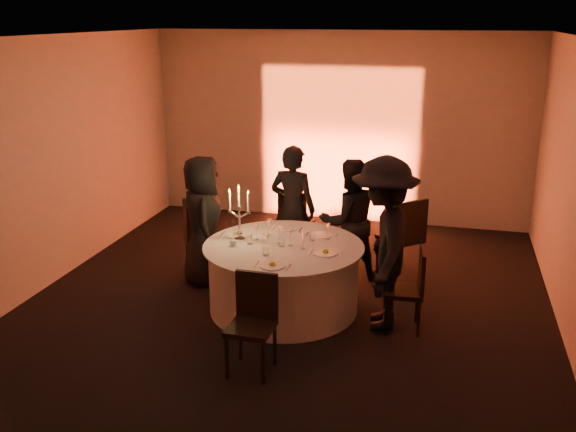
% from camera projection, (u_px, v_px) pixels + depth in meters
% --- Properties ---
extents(floor, '(7.00, 7.00, 0.00)m').
position_uv_depth(floor, '(284.00, 308.00, 7.37)').
color(floor, black).
rests_on(floor, ground).
extents(ceiling, '(7.00, 7.00, 0.00)m').
position_uv_depth(ceiling, '(283.00, 38.00, 6.46)').
color(ceiling, silver).
rests_on(ceiling, wall_back).
extents(wall_back, '(7.00, 0.00, 7.00)m').
position_uv_depth(wall_back, '(339.00, 128.00, 10.15)').
color(wall_back, beige).
rests_on(wall_back, floor).
extents(wall_front, '(7.00, 0.00, 7.00)m').
position_uv_depth(wall_front, '(129.00, 329.00, 3.68)').
color(wall_front, beige).
rests_on(wall_front, floor).
extents(wall_left, '(0.00, 7.00, 7.00)m').
position_uv_depth(wall_left, '(40.00, 166.00, 7.62)').
color(wall_left, beige).
rests_on(wall_left, floor).
extents(uplighter_fixture, '(0.25, 0.12, 0.10)m').
position_uv_depth(uplighter_fixture, '(334.00, 221.00, 10.31)').
color(uplighter_fixture, black).
rests_on(uplighter_fixture, floor).
extents(banquet_table, '(1.80, 1.80, 0.77)m').
position_uv_depth(banquet_table, '(284.00, 277.00, 7.25)').
color(banquet_table, black).
rests_on(banquet_table, floor).
extents(chair_left, '(0.59, 0.59, 0.98)m').
position_uv_depth(chair_left, '(196.00, 235.00, 8.13)').
color(chair_left, black).
rests_on(chair_left, floor).
extents(chair_back_left, '(0.47, 0.47, 0.94)m').
position_uv_depth(chair_back_left, '(295.00, 219.00, 8.83)').
color(chair_back_left, black).
rests_on(chair_back_left, floor).
extents(chair_back_right, '(0.65, 0.65, 1.05)m').
position_uv_depth(chair_back_right, '(405.00, 234.00, 8.05)').
color(chair_back_right, black).
rests_on(chair_back_right, floor).
extents(chair_right, '(0.44, 0.44, 0.90)m').
position_uv_depth(chair_right, '(411.00, 285.00, 6.74)').
color(chair_right, black).
rests_on(chair_right, floor).
extents(chair_front, '(0.42, 0.43, 0.94)m').
position_uv_depth(chair_front, '(253.00, 317.00, 5.99)').
color(chair_front, black).
rests_on(chair_front, floor).
extents(guest_left, '(0.79, 0.93, 1.61)m').
position_uv_depth(guest_left, '(203.00, 220.00, 7.87)').
color(guest_left, black).
rests_on(guest_left, floor).
extents(guest_back_left, '(0.66, 0.49, 1.67)m').
position_uv_depth(guest_back_left, '(293.00, 209.00, 8.23)').
color(guest_back_left, black).
rests_on(guest_back_left, floor).
extents(guest_back_right, '(0.95, 0.89, 1.56)m').
position_uv_depth(guest_back_right, '(349.00, 220.00, 7.95)').
color(guest_back_right, black).
rests_on(guest_back_right, floor).
extents(guest_right, '(0.82, 1.27, 1.86)m').
position_uv_depth(guest_right, '(383.00, 244.00, 6.71)').
color(guest_right, black).
rests_on(guest_right, floor).
extents(plate_left, '(0.36, 0.28, 0.08)m').
position_uv_depth(plate_left, '(237.00, 234.00, 7.44)').
color(plate_left, white).
rests_on(plate_left, banquet_table).
extents(plate_back_left, '(0.35, 0.25, 0.01)m').
position_uv_depth(plate_back_left, '(287.00, 228.00, 7.67)').
color(plate_back_left, white).
rests_on(plate_back_left, banquet_table).
extents(plate_back_right, '(0.35, 0.25, 0.01)m').
position_uv_depth(plate_back_right, '(322.00, 235.00, 7.44)').
color(plate_back_right, white).
rests_on(plate_back_right, banquet_table).
extents(plate_right, '(0.36, 0.26, 0.08)m').
position_uv_depth(plate_right, '(325.00, 252.00, 6.88)').
color(plate_right, white).
rests_on(plate_right, banquet_table).
extents(plate_front, '(0.36, 0.26, 0.08)m').
position_uv_depth(plate_front, '(272.00, 265.00, 6.53)').
color(plate_front, white).
rests_on(plate_front, banquet_table).
extents(coffee_cup, '(0.11, 0.11, 0.07)m').
position_uv_depth(coffee_cup, '(233.00, 243.00, 7.11)').
color(coffee_cup, white).
rests_on(coffee_cup, banquet_table).
extents(candelabra, '(0.27, 0.13, 0.65)m').
position_uv_depth(candelabra, '(239.00, 221.00, 7.24)').
color(candelabra, silver).
rests_on(candelabra, banquet_table).
extents(wine_glass_a, '(0.07, 0.07, 0.19)m').
position_uv_depth(wine_glass_a, '(257.00, 228.00, 7.27)').
color(wine_glass_a, white).
rests_on(wine_glass_a, banquet_table).
extents(wine_glass_b, '(0.07, 0.07, 0.19)m').
position_uv_depth(wine_glass_b, '(328.00, 228.00, 7.28)').
color(wine_glass_b, white).
rests_on(wine_glass_b, banquet_table).
extents(wine_glass_c, '(0.07, 0.07, 0.19)m').
position_uv_depth(wine_glass_c, '(268.00, 226.00, 7.36)').
color(wine_glass_c, white).
rests_on(wine_glass_c, banquet_table).
extents(wine_glass_d, '(0.07, 0.07, 0.19)m').
position_uv_depth(wine_glass_d, '(266.00, 238.00, 6.96)').
color(wine_glass_d, white).
rests_on(wine_glass_d, banquet_table).
extents(wine_glass_e, '(0.07, 0.07, 0.19)m').
position_uv_depth(wine_glass_e, '(303.00, 237.00, 6.98)').
color(wine_glass_e, white).
rests_on(wine_glass_e, banquet_table).
extents(wine_glass_f, '(0.07, 0.07, 0.19)m').
position_uv_depth(wine_glass_f, '(291.00, 234.00, 7.08)').
color(wine_glass_f, white).
rests_on(wine_glass_f, banquet_table).
extents(wine_glass_g, '(0.07, 0.07, 0.19)m').
position_uv_depth(wine_glass_g, '(270.00, 224.00, 7.43)').
color(wine_glass_g, white).
rests_on(wine_glass_g, banquet_table).
extents(wine_glass_h, '(0.07, 0.07, 0.19)m').
position_uv_depth(wine_glass_h, '(279.00, 232.00, 7.14)').
color(wine_glass_h, white).
rests_on(wine_glass_h, banquet_table).
extents(tumbler_a, '(0.07, 0.07, 0.09)m').
position_uv_depth(tumbler_a, '(266.00, 251.00, 6.82)').
color(tumbler_a, white).
rests_on(tumbler_a, banquet_table).
extents(tumbler_b, '(0.07, 0.07, 0.09)m').
position_uv_depth(tumbler_b, '(282.00, 242.00, 7.09)').
color(tumbler_b, white).
rests_on(tumbler_b, banquet_table).
extents(tumbler_c, '(0.07, 0.07, 0.09)m').
position_uv_depth(tumbler_c, '(313.00, 237.00, 7.27)').
color(tumbler_c, white).
rests_on(tumbler_c, banquet_table).
extents(tumbler_d, '(0.07, 0.07, 0.09)m').
position_uv_depth(tumbler_d, '(249.00, 240.00, 7.16)').
color(tumbler_d, white).
rests_on(tumbler_d, banquet_table).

